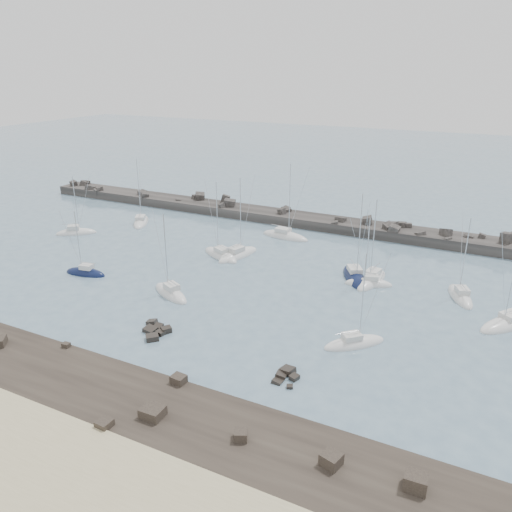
{
  "coord_description": "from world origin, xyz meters",
  "views": [
    {
      "loc": [
        29.92,
        -49.78,
        29.3
      ],
      "look_at": [
        -0.74,
        12.0,
        2.74
      ],
      "focal_mm": 35.0,
      "sensor_mm": 36.0,
      "label": 1
    }
  ],
  "objects": [
    {
      "name": "sailboat_1",
      "position": [
        -32.34,
        24.55,
        0.14
      ],
      "size": [
        6.62,
        8.74,
        13.53
      ],
      "color": "silver",
      "rests_on": "ground"
    },
    {
      "name": "ground",
      "position": [
        0.0,
        0.0,
        0.0
      ],
      "size": [
        400.0,
        400.0,
        0.0
      ],
      "primitive_type": "plane",
      "color": "slate",
      "rests_on": "ground"
    },
    {
      "name": "sailboat_5",
      "position": [
        -7.76,
        0.06,
        0.16
      ],
      "size": [
        7.92,
        5.5,
        12.38
      ],
      "color": "silver",
      "rests_on": "ground"
    },
    {
      "name": "rock_shelf",
      "position": [
        0.09,
        -21.98,
        0.02
      ],
      "size": [
        140.0,
        12.1,
        1.96
      ],
      "color": "black",
      "rests_on": "ground"
    },
    {
      "name": "sailboat_13",
      "position": [
        -9.03,
        15.68,
        0.14
      ],
      "size": [
        8.68,
        5.98,
        13.26
      ],
      "color": "silver",
      "rests_on": "ground"
    },
    {
      "name": "sailboat_10",
      "position": [
        27.62,
        16.6,
        0.15
      ],
      "size": [
        5.04,
        7.74,
        11.95
      ],
      "color": "silver",
      "rests_on": "ground"
    },
    {
      "name": "sand_strip",
      "position": [
        0.0,
        -32.0,
        0.0
      ],
      "size": [
        140.0,
        14.0,
        1.0
      ],
      "primitive_type": "cube",
      "color": "#C9BA8B",
      "rests_on": "ground"
    },
    {
      "name": "rock_cluster_far",
      "position": [
        13.69,
        -10.45,
        -0.01
      ],
      "size": [
        2.59,
        3.48,
        1.31
      ],
      "color": "black",
      "rests_on": "ground"
    },
    {
      "name": "sailboat_2",
      "position": [
        -23.34,
        0.25,
        0.15
      ],
      "size": [
        6.79,
        3.02,
        10.68
      ],
      "color": "#0E173A",
      "rests_on": "ground"
    },
    {
      "name": "sailboat_11",
      "position": [
        33.48,
        11.13,
        0.13
      ],
      "size": [
        7.58,
        8.86,
        14.03
      ],
      "color": "silver",
      "rests_on": "ground"
    },
    {
      "name": "sailboat_3",
      "position": [
        -6.49,
        16.98,
        0.14
      ],
      "size": [
        4.76,
        9.15,
        13.89
      ],
      "color": "silver",
      "rests_on": "ground"
    },
    {
      "name": "breakwater",
      "position": [
        -7.36,
        38.01,
        0.3
      ],
      "size": [
        115.0,
        7.16,
        5.06
      ],
      "color": "#2C2927",
      "rests_on": "ground"
    },
    {
      "name": "sailboat_8",
      "position": [
        13.15,
        16.55,
        0.14
      ],
      "size": [
        6.87,
        8.99,
        13.97
      ],
      "color": "#0E173A",
      "rests_on": "ground"
    },
    {
      "name": "rock_cluster_near",
      "position": [
        -3.4,
        -9.1,
        0.08
      ],
      "size": [
        4.25,
        4.63,
        1.44
      ],
      "color": "black",
      "rests_on": "ground"
    },
    {
      "name": "sailboat_9",
      "position": [
        15.54,
        15.2,
        0.15
      ],
      "size": [
        7.0,
        4.0,
        10.83
      ],
      "color": "silver",
      "rests_on": "ground"
    },
    {
      "name": "sailboat_0",
      "position": [
        -38.75,
        13.77,
        0.15
      ],
      "size": [
        7.11,
        6.26,
        11.72
      ],
      "color": "silver",
      "rests_on": "ground"
    },
    {
      "name": "sailboat_6",
      "position": [
        15.64,
        16.49,
        0.15
      ],
      "size": [
        3.82,
        8.69,
        13.42
      ],
      "color": "silver",
      "rests_on": "ground"
    },
    {
      "name": "sailboat_4",
      "position": [
        -3.39,
        29.19,
        0.14
      ],
      "size": [
        9.48,
        3.87,
        14.52
      ],
      "color": "silver",
      "rests_on": "ground"
    },
    {
      "name": "sailboat_7",
      "position": [
        18.21,
        -1.5,
        0.13
      ],
      "size": [
        6.93,
        6.77,
        11.73
      ],
      "color": "silver",
      "rests_on": "ground"
    }
  ]
}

